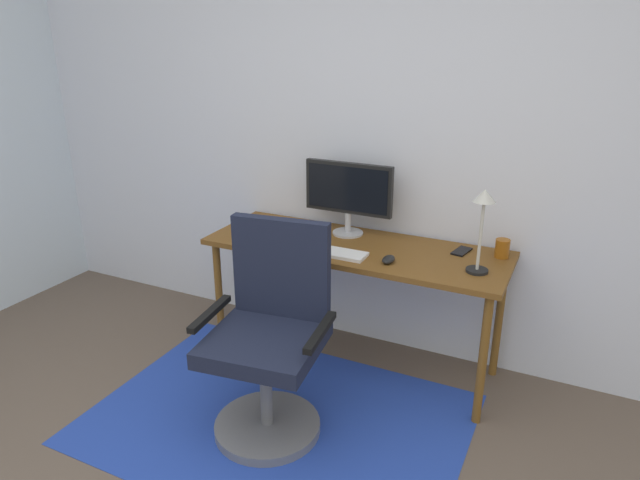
# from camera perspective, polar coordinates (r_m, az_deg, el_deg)

# --- Properties ---
(wall_back) EXTENTS (6.00, 0.10, 2.60)m
(wall_back) POSITION_cam_1_polar(r_m,az_deg,el_deg) (3.34, 6.73, 10.24)
(wall_back) COLOR silver
(wall_back) RESTS_ON ground
(area_rug) EXTENTS (1.87, 1.33, 0.01)m
(area_rug) POSITION_cam_1_polar(r_m,az_deg,el_deg) (3.06, -4.29, -17.47)
(area_rug) COLOR #2442A9
(area_rug) RESTS_ON ground
(desk) EXTENTS (1.68, 0.60, 0.75)m
(desk) POSITION_cam_1_polar(r_m,az_deg,el_deg) (3.19, 3.58, -1.79)
(desk) COLOR brown
(desk) RESTS_ON ground
(monitor) EXTENTS (0.53, 0.18, 0.43)m
(monitor) POSITION_cam_1_polar(r_m,az_deg,el_deg) (3.26, 2.88, 4.89)
(monitor) COLOR #B2B2B7
(monitor) RESTS_ON desk
(keyboard) EXTENTS (0.43, 0.13, 0.02)m
(keyboard) POSITION_cam_1_polar(r_m,az_deg,el_deg) (3.05, 0.78, -1.14)
(keyboard) COLOR white
(keyboard) RESTS_ON desk
(computer_mouse) EXTENTS (0.06, 0.10, 0.03)m
(computer_mouse) POSITION_cam_1_polar(r_m,az_deg,el_deg) (2.94, 6.91, -1.95)
(computer_mouse) COLOR black
(computer_mouse) RESTS_ON desk
(coffee_cup) EXTENTS (0.08, 0.08, 0.10)m
(coffee_cup) POSITION_cam_1_polar(r_m,az_deg,el_deg) (3.13, 17.88, -0.81)
(coffee_cup) COLOR #914D11
(coffee_cup) RESTS_ON desk
(cell_phone) EXTENTS (0.09, 0.15, 0.01)m
(cell_phone) POSITION_cam_1_polar(r_m,az_deg,el_deg) (3.15, 14.07, -1.10)
(cell_phone) COLOR black
(cell_phone) RESTS_ON desk
(desk_lamp) EXTENTS (0.11, 0.11, 0.42)m
(desk_lamp) POSITION_cam_1_polar(r_m,az_deg,el_deg) (2.82, 16.08, 2.55)
(desk_lamp) COLOR black
(desk_lamp) RESTS_ON desk
(office_chair) EXTENTS (0.64, 0.58, 1.04)m
(office_chair) POSITION_cam_1_polar(r_m,az_deg,el_deg) (2.79, -5.05, -10.51)
(office_chair) COLOR slate
(office_chair) RESTS_ON ground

